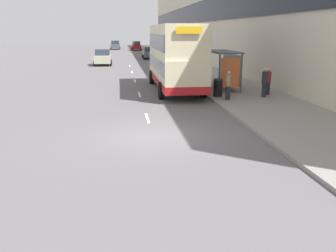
{
  "coord_description": "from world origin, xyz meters",
  "views": [
    {
      "loc": [
        -1.21,
        -13.77,
        3.94
      ],
      "look_at": [
        2.64,
        15.98,
        -3.74
      ],
      "focal_mm": 40.0,
      "sensor_mm": 36.0,
      "label": 1
    }
  ],
  "objects_px": {
    "bus_shelter": "(226,63)",
    "litter_bin": "(218,87)",
    "car_0": "(150,53)",
    "car_1": "(103,57)",
    "pedestrian_2": "(268,81)",
    "pedestrian_at_shelter": "(234,73)",
    "car_2": "(115,45)",
    "pedestrian_1": "(265,82)",
    "double_decker_bus_near": "(175,56)",
    "car_3": "(136,46)",
    "pedestrian_3": "(228,85)"
  },
  "relations": [
    {
      "from": "car_0",
      "to": "pedestrian_3",
      "type": "height_order",
      "value": "pedestrian_3"
    },
    {
      "from": "car_3",
      "to": "pedestrian_2",
      "type": "height_order",
      "value": "car_3"
    },
    {
      "from": "bus_shelter",
      "to": "litter_bin",
      "type": "distance_m",
      "value": 3.24
    },
    {
      "from": "bus_shelter",
      "to": "car_0",
      "type": "relative_size",
      "value": 0.94
    },
    {
      "from": "car_2",
      "to": "pedestrian_2",
      "type": "height_order",
      "value": "car_2"
    },
    {
      "from": "bus_shelter",
      "to": "double_decker_bus_near",
      "type": "relative_size",
      "value": 0.42
    },
    {
      "from": "car_3",
      "to": "pedestrian_1",
      "type": "xyz_separation_m",
      "value": [
        4.78,
        -57.23,
        0.12
      ]
    },
    {
      "from": "car_2",
      "to": "car_3",
      "type": "height_order",
      "value": "car_2"
    },
    {
      "from": "double_decker_bus_near",
      "to": "pedestrian_at_shelter",
      "type": "bearing_deg",
      "value": 13.26
    },
    {
      "from": "double_decker_bus_near",
      "to": "car_3",
      "type": "bearing_deg",
      "value": 90.12
    },
    {
      "from": "car_0",
      "to": "pedestrian_3",
      "type": "xyz_separation_m",
      "value": [
        1.64,
        -33.91,
        0.12
      ]
    },
    {
      "from": "car_0",
      "to": "car_1",
      "type": "xyz_separation_m",
      "value": [
        -6.27,
        -9.53,
        0.05
      ]
    },
    {
      "from": "car_1",
      "to": "litter_bin",
      "type": "xyz_separation_m",
      "value": [
        7.64,
        -23.25,
        -0.23
      ]
    },
    {
      "from": "car_0",
      "to": "car_1",
      "type": "bearing_deg",
      "value": -123.35
    },
    {
      "from": "bus_shelter",
      "to": "car_1",
      "type": "distance_m",
      "value": 22.35
    },
    {
      "from": "pedestrian_3",
      "to": "double_decker_bus_near",
      "type": "bearing_deg",
      "value": 117.02
    },
    {
      "from": "bus_shelter",
      "to": "pedestrian_at_shelter",
      "type": "xyz_separation_m",
      "value": [
        1.14,
        1.76,
        -0.91
      ]
    },
    {
      "from": "car_2",
      "to": "car_1",
      "type": "bearing_deg",
      "value": 88.2
    },
    {
      "from": "pedestrian_1",
      "to": "double_decker_bus_near",
      "type": "bearing_deg",
      "value": 138.75
    },
    {
      "from": "double_decker_bus_near",
      "to": "car_2",
      "type": "relative_size",
      "value": 2.31
    },
    {
      "from": "pedestrian_at_shelter",
      "to": "litter_bin",
      "type": "relative_size",
      "value": 1.53
    },
    {
      "from": "car_1",
      "to": "pedestrian_3",
      "type": "distance_m",
      "value": 25.64
    },
    {
      "from": "car_0",
      "to": "car_2",
      "type": "distance_m",
      "value": 28.89
    },
    {
      "from": "car_2",
      "to": "pedestrian_at_shelter",
      "type": "height_order",
      "value": "car_2"
    },
    {
      "from": "double_decker_bus_near",
      "to": "car_0",
      "type": "relative_size",
      "value": 2.27
    },
    {
      "from": "car_2",
      "to": "pedestrian_1",
      "type": "xyz_separation_m",
      "value": [
        9.05,
        -61.85,
        0.11
      ]
    },
    {
      "from": "pedestrian_1",
      "to": "litter_bin",
      "type": "bearing_deg",
      "value": 166.28
    },
    {
      "from": "car_2",
      "to": "pedestrian_3",
      "type": "relative_size",
      "value": 2.72
    },
    {
      "from": "double_decker_bus_near",
      "to": "pedestrian_2",
      "type": "bearing_deg",
      "value": -32.71
    },
    {
      "from": "double_decker_bus_near",
      "to": "car_0",
      "type": "height_order",
      "value": "double_decker_bus_near"
    },
    {
      "from": "car_2",
      "to": "pedestrian_2",
      "type": "distance_m",
      "value": 61.84
    },
    {
      "from": "car_2",
      "to": "pedestrian_3",
      "type": "height_order",
      "value": "car_2"
    },
    {
      "from": "car_3",
      "to": "pedestrian_3",
      "type": "distance_m",
      "value": 57.79
    },
    {
      "from": "car_1",
      "to": "double_decker_bus_near",
      "type": "bearing_deg",
      "value": 105.71
    },
    {
      "from": "car_3",
      "to": "pedestrian_3",
      "type": "height_order",
      "value": "car_3"
    },
    {
      "from": "pedestrian_2",
      "to": "bus_shelter",
      "type": "bearing_deg",
      "value": 126.0
    },
    {
      "from": "bus_shelter",
      "to": "litter_bin",
      "type": "relative_size",
      "value": 4.0
    },
    {
      "from": "pedestrian_at_shelter",
      "to": "car_2",
      "type": "bearing_deg",
      "value": 98.83
    },
    {
      "from": "car_0",
      "to": "pedestrian_3",
      "type": "bearing_deg",
      "value": -87.23
    },
    {
      "from": "car_0",
      "to": "pedestrian_1",
      "type": "relative_size",
      "value": 2.61
    },
    {
      "from": "double_decker_bus_near",
      "to": "litter_bin",
      "type": "distance_m",
      "value": 4.35
    },
    {
      "from": "pedestrian_2",
      "to": "car_3",
      "type": "bearing_deg",
      "value": 95.37
    },
    {
      "from": "pedestrian_2",
      "to": "litter_bin",
      "type": "distance_m",
      "value": 3.15
    },
    {
      "from": "pedestrian_at_shelter",
      "to": "litter_bin",
      "type": "bearing_deg",
      "value": -117.63
    },
    {
      "from": "car_2",
      "to": "pedestrian_1",
      "type": "height_order",
      "value": "pedestrian_1"
    },
    {
      "from": "pedestrian_3",
      "to": "car_3",
      "type": "bearing_deg",
      "value": 92.44
    },
    {
      "from": "pedestrian_at_shelter",
      "to": "pedestrian_1",
      "type": "bearing_deg",
      "value": -87.34
    },
    {
      "from": "pedestrian_2",
      "to": "litter_bin",
      "type": "relative_size",
      "value": 1.53
    },
    {
      "from": "pedestrian_at_shelter",
      "to": "pedestrian_2",
      "type": "relative_size",
      "value": 1.0
    },
    {
      "from": "litter_bin",
      "to": "car_1",
      "type": "bearing_deg",
      "value": 108.19
    }
  ]
}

